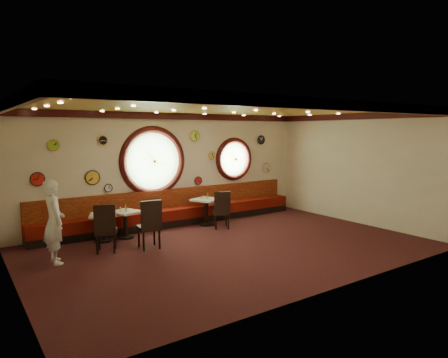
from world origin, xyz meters
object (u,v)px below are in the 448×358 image
at_px(waiter, 54,222).
at_px(table_a, 103,224).
at_px(condiment_b_bottle, 126,207).
at_px(condiment_c_bottle, 207,195).
at_px(condiment_c_pepper, 208,197).
at_px(chair_a, 105,225).
at_px(condiment_a_bottle, 104,210).
at_px(condiment_b_pepper, 126,209).
at_px(condiment_b_salt, 120,209).
at_px(condiment_a_salt, 100,213).
at_px(condiment_c_salt, 202,197).
at_px(chair_b, 150,221).
at_px(chair_c, 222,207).
at_px(table_b, 125,221).
at_px(table_c, 206,208).
at_px(condiment_a_pepper, 103,212).

bearing_deg(waiter, table_a, -54.23).
height_order(condiment_b_bottle, condiment_c_bottle, condiment_c_bottle).
bearing_deg(condiment_c_pepper, waiter, -166.47).
bearing_deg(chair_a, table_a, 98.95).
bearing_deg(condiment_a_bottle, condiment_b_pepper, -17.26).
xyz_separation_m(condiment_b_salt, condiment_c_pepper, (2.55, -0.06, 0.07)).
xyz_separation_m(condiment_a_salt, condiment_c_pepper, (3.08, 0.02, 0.09)).
height_order(condiment_b_salt, condiment_b_bottle, condiment_b_bottle).
bearing_deg(condiment_b_salt, condiment_c_salt, 1.60).
height_order(condiment_b_salt, condiment_c_pepper, condiment_c_pepper).
xyz_separation_m(chair_b, condiment_a_salt, (-0.75, 1.22, 0.08)).
xyz_separation_m(chair_a, condiment_c_bottle, (3.36, 1.13, 0.21)).
bearing_deg(chair_a, condiment_a_salt, 102.42).
relative_size(chair_c, condiment_a_bottle, 4.31).
bearing_deg(table_b, chair_b, -84.57).
xyz_separation_m(table_c, condiment_c_bottle, (0.10, 0.12, 0.35)).
bearing_deg(condiment_c_bottle, condiment_a_bottle, -178.69).
distance_m(table_c, chair_a, 3.41).
height_order(chair_a, chair_b, chair_b).
xyz_separation_m(chair_a, condiment_a_salt, (0.19, 0.94, 0.10)).
distance_m(condiment_a_salt, condiment_a_pepper, 0.07).
bearing_deg(chair_a, condiment_a_pepper, 98.98).
bearing_deg(chair_a, condiment_c_bottle, 42.38).
height_order(condiment_c_salt, condiment_b_bottle, condiment_c_salt).
distance_m(table_a, condiment_a_salt, 0.31).
xyz_separation_m(table_c, condiment_b_pepper, (-2.43, -0.11, 0.26)).
xyz_separation_m(table_b, condiment_c_salt, (2.33, 0.13, 0.38)).
relative_size(table_a, table_b, 0.98).
distance_m(table_c, condiment_c_pepper, 0.34).
bearing_deg(condiment_b_pepper, condiment_c_bottle, 5.16).
bearing_deg(condiment_c_bottle, condiment_c_salt, -168.86).
relative_size(table_a, waiter, 0.47).
relative_size(table_a, condiment_a_salt, 8.29).
xyz_separation_m(chair_b, condiment_b_bottle, (-0.08, 1.31, 0.12)).
height_order(table_a, chair_b, chair_b).
height_order(condiment_c_salt, condiment_c_pepper, same).
bearing_deg(chair_c, condiment_b_pepper, -167.41).
xyz_separation_m(chair_a, condiment_b_salt, (0.72, 1.02, 0.12)).
bearing_deg(waiter, table_c, -77.89).
xyz_separation_m(condiment_b_pepper, condiment_b_bottle, (0.04, 0.13, 0.02)).
bearing_deg(condiment_c_bottle, chair_c, -90.37).
bearing_deg(condiment_b_bottle, condiment_c_salt, 1.47).
height_order(table_b, chair_a, chair_a).
bearing_deg(condiment_b_bottle, condiment_c_pepper, -1.58).
relative_size(chair_a, condiment_c_bottle, 4.72).
bearing_deg(chair_a, chair_b, 7.03).
height_order(chair_b, chair_c, chair_b).
distance_m(table_a, condiment_c_bottle, 3.14).
height_order(chair_c, condiment_a_salt, chair_c).
distance_m(chair_a, condiment_a_bottle, 1.11).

